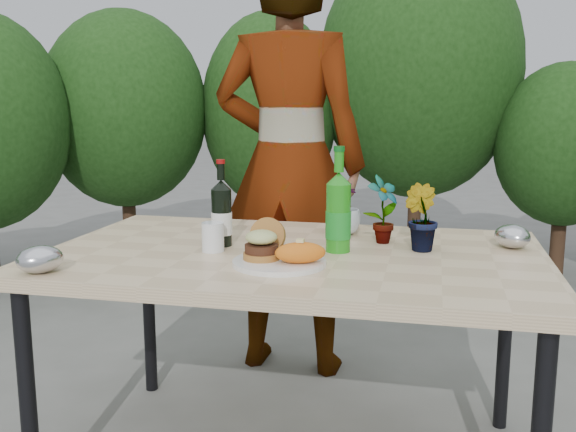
% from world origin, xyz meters
% --- Properties ---
extents(patio_table, '(1.60, 1.00, 0.75)m').
position_xyz_m(patio_table, '(0.00, 0.00, 0.69)').
color(patio_table, beige).
rests_on(patio_table, ground).
extents(shrub_hedge, '(6.96, 5.13, 2.42)m').
position_xyz_m(shrub_hedge, '(0.27, 1.66, 1.18)').
color(shrub_hedge, '#382316').
rests_on(shrub_hedge, ground).
extents(dinner_plate, '(0.28, 0.28, 0.01)m').
position_xyz_m(dinner_plate, '(-0.00, -0.18, 0.76)').
color(dinner_plate, white).
rests_on(dinner_plate, patio_table).
extents(burger_stack, '(0.11, 0.16, 0.11)m').
position_xyz_m(burger_stack, '(-0.06, -0.17, 0.81)').
color(burger_stack, '#B7722D').
rests_on(burger_stack, dinner_plate).
extents(sweet_potato, '(0.17, 0.12, 0.06)m').
position_xyz_m(sweet_potato, '(0.07, -0.20, 0.80)').
color(sweet_potato, orange).
rests_on(sweet_potato, dinner_plate).
extents(grilled_veg, '(0.08, 0.05, 0.03)m').
position_xyz_m(grilled_veg, '(0.01, -0.09, 0.78)').
color(grilled_veg, olive).
rests_on(grilled_veg, dinner_plate).
extents(wine_bottle, '(0.07, 0.07, 0.29)m').
position_xyz_m(wine_bottle, '(-0.25, 0.03, 0.86)').
color(wine_bottle, black).
rests_on(wine_bottle, patio_table).
extents(sparkling_water, '(0.08, 0.08, 0.34)m').
position_xyz_m(sparkling_water, '(0.14, 0.03, 0.87)').
color(sparkling_water, '#208A19').
rests_on(sparkling_water, patio_table).
extents(plastic_cup, '(0.07, 0.07, 0.09)m').
position_xyz_m(plastic_cup, '(-0.25, -0.06, 0.80)').
color(plastic_cup, white).
rests_on(plastic_cup, patio_table).
extents(seedling_left, '(0.14, 0.15, 0.23)m').
position_xyz_m(seedling_left, '(0.27, 0.18, 0.87)').
color(seedling_left, '#29541D').
rests_on(seedling_left, patio_table).
extents(seedling_mid, '(0.15, 0.15, 0.22)m').
position_xyz_m(seedling_mid, '(0.40, 0.11, 0.86)').
color(seedling_mid, '#255A1F').
rests_on(seedling_mid, patio_table).
extents(seedling_right, '(0.12, 0.12, 0.19)m').
position_xyz_m(seedling_right, '(0.11, 0.33, 0.85)').
color(seedling_right, '#275E20').
rests_on(seedling_right, patio_table).
extents(blue_bowl, '(0.13, 0.13, 0.09)m').
position_xyz_m(blue_bowl, '(0.12, 0.29, 0.80)').
color(blue_bowl, silver).
rests_on(blue_bowl, patio_table).
extents(foil_packet_left, '(0.16, 0.17, 0.08)m').
position_xyz_m(foil_packet_left, '(-0.64, -0.42, 0.79)').
color(foil_packet_left, '#B7B8BE').
rests_on(foil_packet_left, patio_table).
extents(foil_packet_right, '(0.16, 0.17, 0.08)m').
position_xyz_m(foil_packet_right, '(0.70, 0.21, 0.79)').
color(foil_packet_right, silver).
rests_on(foil_packet_right, patio_table).
extents(person, '(0.71, 0.47, 1.91)m').
position_xyz_m(person, '(-0.20, 0.82, 0.95)').
color(person, '#975C4B').
rests_on(person, ground).
extents(terracotta_pot, '(0.17, 0.17, 0.14)m').
position_xyz_m(terracotta_pot, '(-1.41, 1.76, 0.07)').
color(terracotta_pot, '#AB562B').
rests_on(terracotta_pot, ground).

